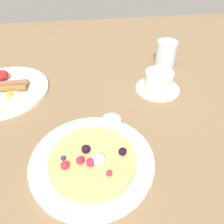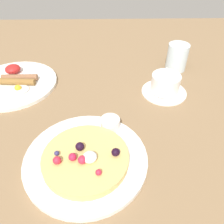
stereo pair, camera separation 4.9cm
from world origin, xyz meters
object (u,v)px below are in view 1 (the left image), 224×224
pancake_plate (92,161)px  coffee_saucer (157,88)px  coffee_cup (159,79)px  water_glass (166,54)px  breakfast_plate (3,91)px  syrup_ramekin (111,123)px

pancake_plate → coffee_saucer: pancake_plate is taller
pancake_plate → coffee_cup: size_ratio=2.38×
water_glass → coffee_saucer: bearing=-115.3°
breakfast_plate → water_glass: (53.18, 9.11, 3.88)cm
pancake_plate → breakfast_plate: pancake_plate is taller
coffee_saucer → breakfast_plate: bearing=173.9°
pancake_plate → coffee_cup: coffee_cup is taller
syrup_ramekin → water_glass: 37.86cm
pancake_plate → syrup_ramekin: (5.38, 8.92, 2.01)cm
pancake_plate → coffee_cup: 33.23cm
breakfast_plate → coffee_saucer: (46.51, -5.01, -0.12)cm
pancake_plate → coffee_saucer: size_ratio=1.99×
water_glass → coffee_cup: bearing=-115.4°
pancake_plate → syrup_ramekin: 10.61cm
coffee_saucer → water_glass: 16.12cm
coffee_saucer → coffee_cup: (0.03, 0.14, 3.07)cm
pancake_plate → water_glass: 48.33cm
coffee_saucer → water_glass: (6.67, 14.12, 4.00)cm
pancake_plate → coffee_cup: (21.84, 24.89, 2.85)cm
coffee_saucer → water_glass: bearing=64.7°
breakfast_plate → coffee_cup: (46.54, -4.87, 2.95)cm
breakfast_plate → coffee_cup: 46.89cm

